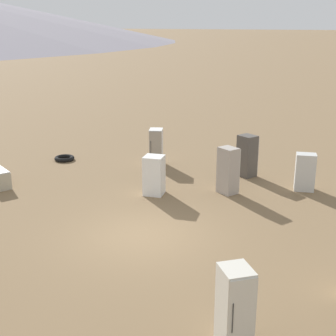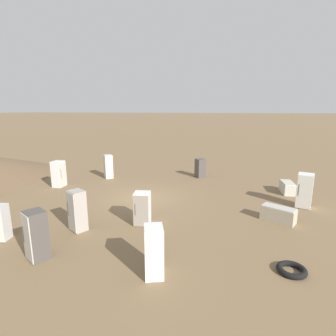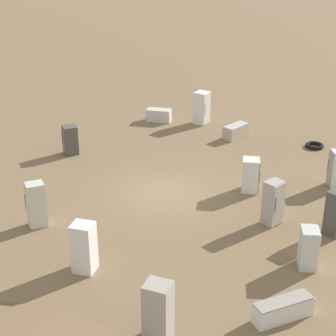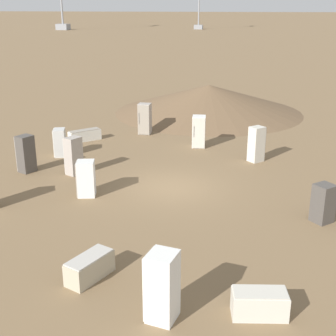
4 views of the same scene
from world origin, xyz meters
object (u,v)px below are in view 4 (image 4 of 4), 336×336
discarded_fridge_5 (26,154)px  discarded_fridge_3 (324,203)px  discarded_fridge_8 (85,135)px  discarded_fridge_9 (86,179)px  discarded_fridge_6 (90,267)px  discarded_fridge_0 (145,119)px  discarded_fridge_7 (162,287)px  power_pylon_0 (199,6)px  discarded_fridge_1 (60,143)px  discarded_fridge_10 (73,156)px  discarded_fridge_4 (257,144)px  discarded_fridge_11 (199,132)px  discarded_fridge_12 (259,304)px

discarded_fridge_5 → discarded_fridge_3: bearing=-78.5°
discarded_fridge_8 → discarded_fridge_9: 8.55m
discarded_fridge_5 → discarded_fridge_6: 10.41m
discarded_fridge_0 → discarded_fridge_7: discarded_fridge_0 is taller
discarded_fridge_8 → power_pylon_0: bearing=-41.2°
discarded_fridge_1 → discarded_fridge_6: bearing=-169.9°
discarded_fridge_6 → discarded_fridge_8: (14.05, 5.22, -0.03)m
discarded_fridge_3 → discarded_fridge_10: (3.26, 10.97, 0.17)m
discarded_fridge_1 → discarded_fridge_9: bearing=-163.4°
discarded_fridge_6 → discarded_fridge_8: bearing=-45.9°
discarded_fridge_8 → discarded_fridge_5: bearing=125.9°
discarded_fridge_0 → discarded_fridge_1: bearing=57.5°
discarded_fridge_4 → discarded_fridge_7: 13.65m
discarded_fridge_7 → discarded_fridge_8: discarded_fridge_7 is taller
power_pylon_0 → discarded_fridge_11: power_pylon_0 is taller
discarded_fridge_6 → discarded_fridge_7: size_ratio=0.88×
discarded_fridge_4 → discarded_fridge_0: bearing=-165.6°
discarded_fridge_4 → discarded_fridge_5: discarded_fridge_4 is taller
discarded_fridge_6 → discarded_fridge_12: size_ratio=1.10×
discarded_fridge_3 → power_pylon_0: bearing=146.8°
discarded_fridge_3 → discarded_fridge_9: 9.53m
discarded_fridge_11 → discarded_fridge_7: bearing=88.3°
discarded_fridge_10 → discarded_fridge_11: size_ratio=1.01×
discarded_fridge_6 → discarded_fridge_7: discarded_fridge_7 is taller
discarded_fridge_6 → discarded_fridge_1: bearing=-39.8°
discarded_fridge_3 → discarded_fridge_11: size_ratio=0.82×
discarded_fridge_3 → discarded_fridge_9: size_ratio=0.97×
discarded_fridge_8 → discarded_fridge_10: (-5.57, -1.48, 0.58)m
discarded_fridge_9 → discarded_fridge_12: bearing=-147.5°
discarded_fridge_8 → discarded_fridge_0: bearing=-100.3°
discarded_fridge_7 → discarded_fridge_4: bearing=2.3°
discarded_fridge_5 → discarded_fridge_11: bearing=-29.2°
discarded_fridge_4 → discarded_fridge_8: discarded_fridge_4 is taller
discarded_fridge_8 → discarded_fridge_6: bearing=155.4°
power_pylon_0 → discarded_fridge_7: 147.92m
discarded_fridge_0 → discarded_fridge_9: bearing=89.7°
discarded_fridge_3 → discarded_fridge_4: (6.78, 2.46, 0.18)m
discarded_fridge_0 → discarded_fridge_10: (-7.75, 1.66, -0.05)m
discarded_fridge_12 → discarded_fridge_3: bearing=150.2°
discarded_fridge_0 → discarded_fridge_6: 16.37m
discarded_fridge_0 → power_pylon_0: bearing=-84.0°
power_pylon_0 → discarded_fridge_10: bearing=-175.7°
discarded_fridge_6 → discarded_fridge_8: size_ratio=0.95×
discarded_fridge_1 → discarded_fridge_3: (-5.79, -12.73, -0.01)m
discarded_fridge_10 → discarded_fridge_12: (-9.38, -8.65, -0.54)m
discarded_fridge_4 → discarded_fridge_10: discarded_fridge_4 is taller
power_pylon_0 → discarded_fridge_4: size_ratio=12.48×
power_pylon_0 → discarded_fridge_6: size_ratio=13.66×
discarded_fridge_0 → discarded_fridge_6: size_ratio=1.15×
discarded_fridge_5 → discarded_fridge_1: bearing=11.4°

